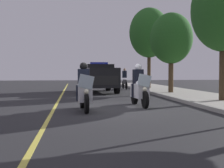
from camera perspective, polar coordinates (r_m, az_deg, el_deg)
The scene contains 10 objects.
ground_plane at distance 10.89m, azimuth 0.52°, elevation -4.90°, with size 80.00×80.00×0.00m, color #28282B.
curb_strip at distance 11.83m, azimuth 17.10°, elevation -4.06°, with size 48.00×0.24×0.15m, color #9E9B93.
lane_stripe_center at distance 10.81m, azimuth -11.31°, elevation -4.97°, with size 48.00×0.12×0.01m, color #E0D14C.
police_motorcycle_lead_left at distance 10.48m, azimuth -5.43°, elevation -1.35°, with size 2.14×0.61×1.72m.
police_motorcycle_lead_right at distance 11.87m, azimuth 5.33°, elevation -0.92°, with size 2.14×0.61×1.72m.
police_suv at distance 20.05m, azimuth -2.51°, elevation 1.43°, with size 5.02×2.34×2.05m.
cyclist_background at distance 23.70m, azimuth 2.46°, elevation 1.03°, with size 1.76×0.34×1.69m.
tree_mid_block at distance 14.52m, azimuth 20.95°, elevation 13.14°, with size 2.96×2.96×5.94m.
tree_far_back at distance 19.03m, azimuth 11.40°, elevation 8.63°, with size 2.66×2.66×5.00m.
tree_behind_suv at distance 24.23m, azimuth 7.22°, elevation 9.80°, with size 3.21×3.21×6.46m.
Camera 1 is at (10.70, -1.48, 1.36)m, focal length 47.17 mm.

